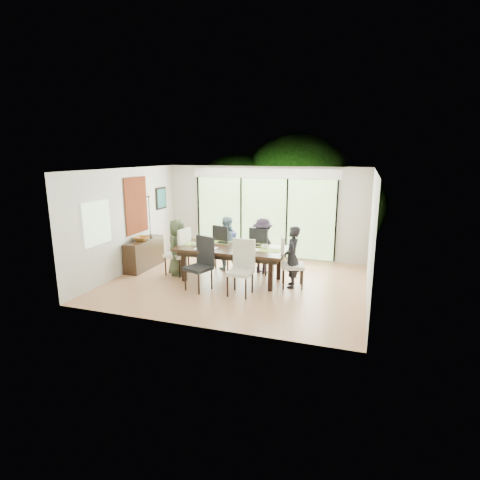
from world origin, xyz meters
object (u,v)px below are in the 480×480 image
(vase, at_px, (234,244))
(sideboard, at_px, (145,254))
(table_top, at_px, (232,249))
(chair_far_left, at_px, (227,247))
(chair_near_left, at_px, (198,264))
(chair_far_right, at_px, (263,250))
(chair_near_right, at_px, (240,268))
(cup_c, at_px, (265,247))
(cup_a, at_px, (208,242))
(person_far_left, at_px, (226,243))
(bowl, at_px, (142,239))
(person_far_right, at_px, (263,246))
(person_left_end, at_px, (177,247))
(chair_right_end, at_px, (293,262))
(person_right_end, at_px, (292,257))
(cup_b, at_px, (236,247))
(laptop, at_px, (198,245))
(chair_left_end, at_px, (177,251))

(vase, height_order, sideboard, vase)
(table_top, xyz_separation_m, chair_far_left, (-0.45, 0.85, -0.19))
(chair_far_left, relative_size, chair_near_left, 1.00)
(chair_far_right, height_order, chair_near_right, same)
(cup_c, bearing_deg, cup_a, 178.09)
(chair_near_left, distance_m, person_far_left, 1.70)
(vase, bearing_deg, bowl, 178.66)
(person_far_right, bearing_deg, chair_near_right, 100.60)
(person_left_end, bearing_deg, chair_near_left, -130.24)
(chair_right_end, relative_size, bowl, 2.93)
(person_far_right, distance_m, vase, 0.94)
(person_right_end, xyz_separation_m, cup_a, (-2.18, 0.15, 0.17))
(chair_far_left, xyz_separation_m, cup_a, (-0.25, -0.70, 0.28))
(chair_far_left, bearing_deg, vase, 141.63)
(chair_far_right, distance_m, person_far_right, 0.11)
(cup_a, relative_size, cup_b, 1.24)
(laptop, bearing_deg, person_far_right, 30.27)
(chair_near_right, distance_m, person_left_end, 2.17)
(chair_left_end, bearing_deg, chair_near_right, 72.98)
(person_far_right, bearing_deg, chair_far_left, 11.14)
(chair_near_right, bearing_deg, chair_left_end, 159.17)
(cup_b, relative_size, cup_c, 0.81)
(person_far_left, height_order, laptop, person_far_left)
(cup_a, bearing_deg, chair_far_left, 70.35)
(chair_near_right, distance_m, laptop, 1.57)
(person_far_right, relative_size, laptop, 3.91)
(table_top, relative_size, person_far_right, 1.86)
(cup_b, bearing_deg, cup_a, 163.61)
(chair_left_end, height_order, person_left_end, person_left_end)
(chair_far_right, relative_size, person_left_end, 0.85)
(chair_far_right, height_order, bowl, chair_far_right)
(chair_right_end, distance_m, chair_far_left, 2.13)
(person_far_left, xyz_separation_m, person_far_right, (1.00, 0.00, 0.00))
(chair_far_right, distance_m, laptop, 1.71)
(person_far_left, distance_m, cup_a, 0.74)
(chair_right_end, bearing_deg, sideboard, 73.22)
(person_left_end, distance_m, person_right_end, 2.96)
(cup_c, bearing_deg, cup_b, -162.90)
(chair_near_left, distance_m, person_far_right, 2.00)
(laptop, bearing_deg, person_far_left, 63.41)
(person_far_right, height_order, sideboard, person_far_right)
(cup_c, relative_size, sideboard, 0.10)
(chair_right_end, height_order, bowl, chair_right_end)
(bowl, bearing_deg, chair_right_end, -1.57)
(chair_right_end, xyz_separation_m, sideboard, (-4.09, 0.21, -0.22))
(laptop, height_order, cup_a, cup_a)
(chair_far_left, bearing_deg, cup_a, 89.98)
(cup_b, height_order, sideboard, cup_b)
(chair_left_end, height_order, chair_near_left, same)
(chair_near_left, bearing_deg, laptop, 134.32)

